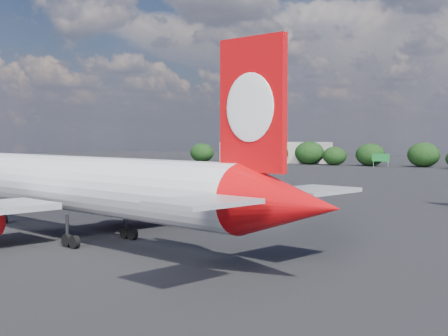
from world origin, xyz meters
The scene contains 4 objects.
ground centered at (0.00, 60.00, 0.00)m, with size 500.00×500.00×0.00m, color black.
qantas_airliner centered at (-0.46, 14.67, 5.53)m, with size 55.12×52.76×18.15m.
terminal_building centered at (-65.00, 192.00, 4.00)m, with size 42.00×16.00×8.00m.
highway_sign centered at (-18.00, 176.00, 3.13)m, with size 6.00×0.30×4.50m.
Camera 1 is at (41.77, -32.36, 10.69)m, focal length 50.00 mm.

